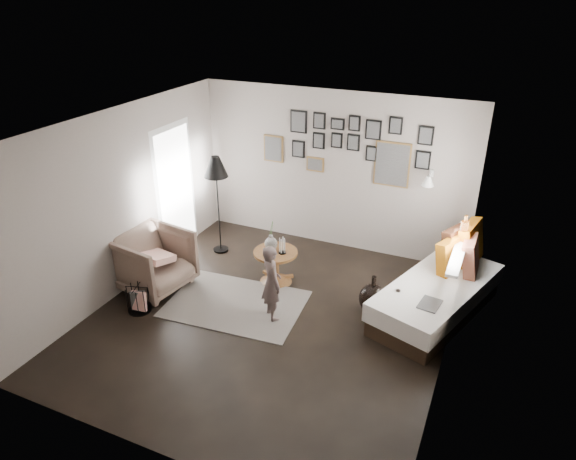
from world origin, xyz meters
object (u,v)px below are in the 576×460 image
at_px(demijohn_large, 372,298).
at_px(child, 272,283).
at_px(armchair, 153,261).
at_px(pedestal_table, 276,268).
at_px(vase, 271,241).
at_px(daybed, 438,290).
at_px(floor_lamp, 216,170).
at_px(magazine_basket, 138,299).
at_px(demijohn_small, 396,310).

distance_m(demijohn_large, child, 1.40).
relative_size(armchair, child, 0.89).
height_order(pedestal_table, armchair, armchair).
xyz_separation_m(vase, armchair, (-1.46, -0.87, -0.22)).
bearing_deg(daybed, pedestal_table, -156.08).
height_order(daybed, floor_lamp, floor_lamp).
height_order(pedestal_table, child, child).
bearing_deg(floor_lamp, vase, -23.09).
relative_size(pedestal_table, magazine_basket, 1.73).
bearing_deg(vase, demijohn_large, -6.86).
bearing_deg(magazine_basket, demijohn_large, 23.47).
xyz_separation_m(demijohn_large, demijohn_small, (0.35, -0.12, -0.02)).
xyz_separation_m(armchair, magazine_basket, (0.16, -0.59, -0.25)).
distance_m(floor_lamp, demijohn_small, 3.46).
xyz_separation_m(pedestal_table, floor_lamp, (-1.26, 0.52, 1.17)).
relative_size(armchair, demijohn_small, 1.90).
bearing_deg(daybed, demijohn_large, -135.18).
xyz_separation_m(vase, demijohn_small, (1.96, -0.31, -0.46)).
distance_m(vase, child, 0.96).
relative_size(vase, floor_lamp, 0.28).
distance_m(magazine_basket, demijohn_small, 3.46).
xyz_separation_m(floor_lamp, child, (1.60, -1.36, -0.88)).
relative_size(vase, demijohn_small, 0.92).
bearing_deg(demijohn_large, pedestal_table, 173.52).
bearing_deg(floor_lamp, magazine_basket, -93.63).
height_order(pedestal_table, floor_lamp, floor_lamp).
relative_size(daybed, child, 2.16).
relative_size(floor_lamp, demijohn_small, 3.25).
bearing_deg(pedestal_table, demijohn_small, -8.89).
xyz_separation_m(pedestal_table, magazine_basket, (-1.39, -1.44, -0.05)).
xyz_separation_m(vase, floor_lamp, (-1.18, 0.50, 0.76)).
bearing_deg(magazine_basket, vase, 48.13).
bearing_deg(demijohn_large, armchair, -167.56).
bearing_deg(floor_lamp, demijohn_large, -14.04).
distance_m(pedestal_table, daybed, 2.33).
xyz_separation_m(armchair, floor_lamp, (0.28, 1.37, 0.98)).
distance_m(floor_lamp, demijohn_large, 3.11).
height_order(floor_lamp, child, floor_lamp).
bearing_deg(child, vase, -20.21).
bearing_deg(floor_lamp, daybed, -4.91).
relative_size(floor_lamp, magazine_basket, 4.37).
distance_m(armchair, demijohn_small, 3.47).
relative_size(pedestal_table, demijohn_small, 1.29).
bearing_deg(armchair, child, -80.88).
distance_m(pedestal_table, magazine_basket, 2.00).
height_order(daybed, magazine_basket, daybed).
distance_m(daybed, demijohn_small, 0.69).
distance_m(pedestal_table, demijohn_small, 1.90).
bearing_deg(demijohn_large, demijohn_small, -18.92).
relative_size(pedestal_table, vase, 1.40).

